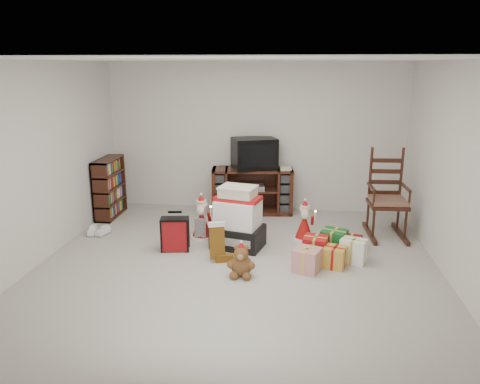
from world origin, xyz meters
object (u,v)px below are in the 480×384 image
(rocking_chair, at_px, (386,205))
(red_suitcase, at_px, (175,234))
(santa_figurine, at_px, (304,225))
(mrs_claus_figurine, at_px, (202,221))
(gift_cluster, at_px, (333,250))
(crt_television, at_px, (254,153))
(teddy_bear, at_px, (241,262))
(gift_pile, at_px, (238,221))
(tv_stand, at_px, (252,191))
(bookshelf, at_px, (110,189))
(sneaker_pair, at_px, (98,232))

(rocking_chair, xyz_separation_m, red_suitcase, (-2.94, -0.99, -0.22))
(santa_figurine, bearing_deg, mrs_claus_figurine, -176.07)
(gift_cluster, distance_m, crt_television, 2.42)
(teddy_bear, bearing_deg, red_suitcase, 145.11)
(crt_television, bearing_deg, gift_cluster, -79.13)
(gift_pile, distance_m, red_suitcase, 0.87)
(tv_stand, height_order, crt_television, crt_television)
(red_suitcase, height_order, teddy_bear, red_suitcase)
(santa_figurine, bearing_deg, teddy_bear, -120.60)
(bookshelf, bearing_deg, red_suitcase, -43.11)
(rocking_chair, distance_m, gift_cluster, 1.40)
(crt_television, bearing_deg, teddy_bear, -109.34)
(santa_figurine, bearing_deg, red_suitcase, -160.95)
(santa_figurine, bearing_deg, sneaker_pair, -177.08)
(teddy_bear, height_order, santa_figurine, santa_figurine)
(bookshelf, bearing_deg, mrs_claus_figurine, -26.46)
(sneaker_pair, bearing_deg, santa_figurine, 3.13)
(sneaker_pair, bearing_deg, rocking_chair, 7.57)
(mrs_claus_figurine, height_order, gift_cluster, mrs_claus_figurine)
(gift_pile, distance_m, gift_cluster, 1.33)
(tv_stand, bearing_deg, gift_pile, -98.04)
(bookshelf, bearing_deg, rocking_chair, -4.67)
(tv_stand, xyz_separation_m, gift_pile, (-0.05, -1.58, -0.01))
(bookshelf, relative_size, sneaker_pair, 3.03)
(rocking_chair, bearing_deg, santa_figurine, -164.86)
(tv_stand, distance_m, sneaker_pair, 2.59)
(bookshelf, xyz_separation_m, gift_pile, (2.27, -1.12, -0.10))
(bookshelf, bearing_deg, gift_pile, -26.27)
(sneaker_pair, bearing_deg, red_suitcase, -18.83)
(red_suitcase, relative_size, santa_figurine, 0.89)
(santa_figurine, distance_m, mrs_claus_figurine, 1.48)
(rocking_chair, height_order, mrs_claus_figurine, rocking_chair)
(tv_stand, relative_size, bookshelf, 1.42)
(gift_cluster, bearing_deg, crt_television, 121.94)
(tv_stand, bearing_deg, teddy_bear, -93.89)
(rocking_chair, height_order, sneaker_pair, rocking_chair)
(teddy_bear, distance_m, crt_television, 2.65)
(red_suitcase, bearing_deg, teddy_bear, -43.82)
(gift_cluster, bearing_deg, red_suitcase, 177.69)
(tv_stand, relative_size, sneaker_pair, 4.31)
(tv_stand, distance_m, red_suitcase, 2.02)
(sneaker_pair, distance_m, gift_cluster, 3.43)
(red_suitcase, height_order, crt_television, crt_television)
(gift_cluster, height_order, crt_television, crt_television)
(gift_cluster, bearing_deg, teddy_bear, -151.81)
(teddy_bear, bearing_deg, santa_figurine, 59.40)
(red_suitcase, height_order, santa_figurine, santa_figurine)
(bookshelf, distance_m, teddy_bear, 3.18)
(sneaker_pair, relative_size, gift_cluster, 0.29)
(bookshelf, xyz_separation_m, rocking_chair, (4.38, -0.36, -0.01))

